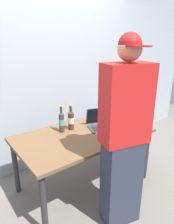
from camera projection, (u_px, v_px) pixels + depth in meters
ground_plane at (84, 183)px, 2.63m from camera, size 8.00×8.00×0.00m
desk at (84, 139)px, 2.42m from camera, size 1.54×0.86×0.70m
laptop at (101, 123)px, 2.55m from camera, size 0.40×0.38×0.22m
beer_bottle_brown at (71, 120)px, 2.46m from camera, size 0.07×0.07×0.31m
beer_bottle_amber at (62, 121)px, 2.39m from camera, size 0.06×0.06×0.32m
person_figure at (124, 138)px, 1.83m from camera, size 0.46×0.34×1.79m
back_wall at (49, 73)px, 2.80m from camera, size 6.00×0.10×2.60m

